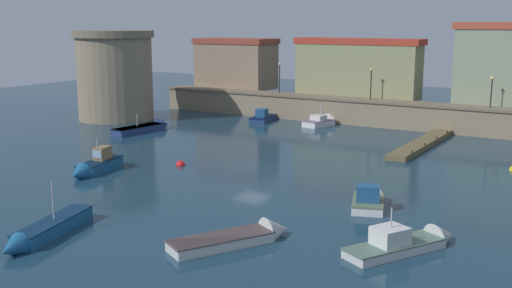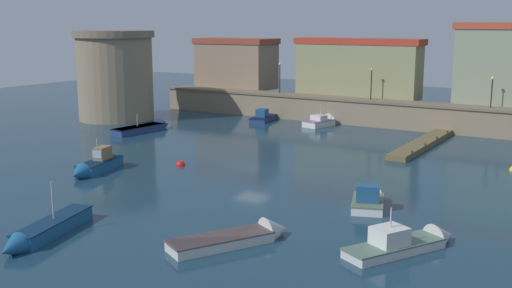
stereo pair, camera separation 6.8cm
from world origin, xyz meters
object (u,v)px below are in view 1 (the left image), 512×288
Objects in this scene: quay_lamp_0 at (279,73)px; quay_lamp_2 at (492,87)px; moored_boat_0 at (243,237)px; moored_boat_1 at (323,122)px; moored_boat_4 at (267,116)px; moored_boat_7 at (410,242)px; moored_boat_6 at (44,231)px; moored_boat_2 at (146,128)px; moored_boat_5 at (368,198)px; quay_lamp_1 at (371,79)px; mooring_buoy_0 at (181,165)px; fortress_tower at (115,75)px; moored_boat_3 at (95,166)px.

quay_lamp_0 reaches higher than quay_lamp_2.
moored_boat_0 is 1.44× the size of moored_boat_1.
moored_boat_7 is (27.92, -32.95, 0.02)m from moored_boat_4.
moored_boat_2 is at bearing -163.32° from moored_boat_6.
moored_boat_2 is (-6.96, -16.17, -4.90)m from quay_lamp_0.
quay_lamp_1 is at bearing 1.58° from moored_boat_5.
quay_lamp_1 reaches higher than moored_boat_6.
moored_boat_0 is at bearing -63.09° from quay_lamp_0.
moored_boat_7 is (7.80, 3.59, 0.10)m from moored_boat_0.
moored_boat_1 is at bearing 169.08° from moored_boat_6.
quay_lamp_2 reaches higher than mooring_buoy_0.
fortress_tower reaches higher than moored_boat_2.
moored_boat_0 reaches higher than mooring_buoy_0.
quay_lamp_0 is 37.50m from moored_boat_5.
fortress_tower is at bearing 89.39° from moored_boat_7.
moored_boat_1 is 0.70× the size of moored_boat_7.
quay_lamp_0 is at bearing -17.54° from moored_boat_2.
moored_boat_0 is at bearing -96.64° from quay_lamp_2.
moored_boat_4 is at bearing 170.88° from moored_boat_3.
moored_boat_4 is at bearing 179.24° from moored_boat_6.
quay_lamp_2 reaches higher than moored_boat_2.
quay_lamp_0 is at bearing -180.00° from quay_lamp_2.
moored_boat_5 reaches higher than moored_boat_4.
quay_lamp_1 is 39.16m from moored_boat_7.
fortress_tower is at bearing 80.74° from moored_boat_0.
quay_lamp_0 is 0.77× the size of moored_boat_1.
moored_boat_7 is (3.26, -35.43, -4.57)m from quay_lamp_2.
moored_boat_5 is at bearing 65.22° from moored_boat_7.
quay_lamp_2 reaches higher than moored_boat_7.
fortress_tower is at bearing 124.66° from moored_boat_1.
moored_boat_2 is 1.56× the size of moored_boat_5.
quay_lamp_1 is at bearing -43.21° from moored_boat_2.
quay_lamp_2 reaches higher than moored_boat_6.
quay_lamp_2 reaches higher than moored_boat_5.
moored_boat_0 is 37.98m from moored_boat_1.
fortress_tower is 41.89m from moored_boat_6.
moored_boat_4 is (-20.12, 36.54, 0.07)m from moored_boat_0.
moored_boat_0 is (8.19, -39.02, -4.87)m from quay_lamp_1.
quay_lamp_2 is 0.48× the size of moored_boat_4.
moored_boat_4 is at bearing -174.25° from quay_lamp_2.
moored_boat_6 is at bearing -91.53° from quay_lamp_1.
mooring_buoy_0 is at bearing 129.48° from moored_boat_3.
moored_boat_5 is at bearing -24.56° from fortress_tower.
fortress_tower is 27.35m from moored_boat_3.
moored_boat_3 is at bearing -106.84° from quay_lamp_1.
quay_lamp_1 is at bearing 0.00° from quay_lamp_0.
moored_boat_1 is at bearing -41.92° from moored_boat_2.
quay_lamp_1 is 40.17m from moored_boat_0.
quay_lamp_0 is 0.50× the size of moored_boat_6.
moored_boat_3 is 29.72m from moored_boat_4.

